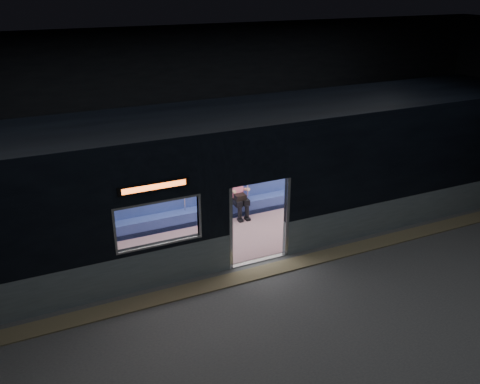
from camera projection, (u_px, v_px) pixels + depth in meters
station_floor at (280, 283)px, 11.37m from camera, size 24.00×14.00×0.01m
station_envelope at (285, 124)px, 9.94m from camera, size 24.00×14.00×5.00m
tactile_strip at (268, 270)px, 11.82m from camera, size 22.80×0.50×0.03m
metro_car at (233, 170)px, 12.77m from camera, size 18.00×3.04×3.35m
passenger at (237, 189)px, 14.24m from camera, size 0.47×0.76×1.44m
handbag at (240, 197)px, 14.07m from camera, size 0.31×0.27×0.15m
transit_map at (317, 150)px, 15.32m from camera, size 1.09×0.03×0.71m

